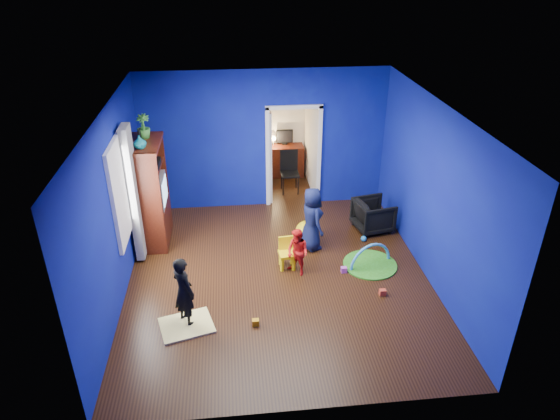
{
  "coord_description": "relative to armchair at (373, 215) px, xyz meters",
  "views": [
    {
      "loc": [
        -0.71,
        -6.89,
        4.96
      ],
      "look_at": [
        0.07,
        0.4,
        1.08
      ],
      "focal_mm": 32.0,
      "sensor_mm": 36.0,
      "label": 1
    }
  ],
  "objects": [
    {
      "name": "vase",
      "position": [
        -4.22,
        -0.24,
        1.76
      ],
      "size": [
        0.23,
        0.23,
        0.23
      ],
      "primitive_type": "imported",
      "rotation": [
        0.0,
        0.0,
        0.06
      ],
      "color": "#0C4D60",
      "rests_on": "tv_armoire"
    },
    {
      "name": "wall_left",
      "position": [
        -4.51,
        -1.43,
        1.14
      ],
      "size": [
        0.02,
        5.5,
        2.9
      ],
      "primitive_type": "cube",
      "color": "navy",
      "rests_on": "floor"
    },
    {
      "name": "toddler_red",
      "position": [
        -1.68,
        -1.34,
        0.11
      ],
      "size": [
        0.51,
        0.52,
        0.84
      ],
      "primitive_type": "imported",
      "rotation": [
        0.0,
        0.0,
        -0.84
      ],
      "color": "red",
      "rests_on": "floor"
    },
    {
      "name": "toy_0",
      "position": [
        -0.4,
        -2.09,
        -0.26
      ],
      "size": [
        0.1,
        0.08,
        0.1
      ],
      "primitive_type": "cube",
      "color": "red",
      "rests_on": "floor"
    },
    {
      "name": "wall_right",
      "position": [
        0.49,
        -1.43,
        1.14
      ],
      "size": [
        0.02,
        5.5,
        2.9
      ],
      "primitive_type": "cube",
      "color": "navy",
      "rests_on": "floor"
    },
    {
      "name": "window_left",
      "position": [
        -4.5,
        -1.08,
        1.24
      ],
      "size": [
        0.03,
        0.95,
        1.55
      ],
      "primitive_type": "cube",
      "color": "white",
      "rests_on": "wall_left"
    },
    {
      "name": "toy_2",
      "position": [
        -2.47,
        -2.59,
        -0.26
      ],
      "size": [
        0.1,
        0.08,
        0.1
      ],
      "primitive_type": "cube",
      "color": "orange",
      "rests_on": "floor"
    },
    {
      "name": "alcove",
      "position": [
        -1.41,
        2.19,
        0.94
      ],
      "size": [
        1.0,
        1.75,
        2.5
      ],
      "primitive_type": null,
      "color": "silver",
      "rests_on": "floor"
    },
    {
      "name": "ceiling",
      "position": [
        -2.01,
        -1.43,
        2.59
      ],
      "size": [
        5.0,
        5.5,
        0.01
      ],
      "primitive_type": "cube",
      "color": "white",
      "rests_on": "wall_back"
    },
    {
      "name": "child_black",
      "position": [
        -3.49,
        -2.41,
        0.25
      ],
      "size": [
        0.47,
        0.48,
        1.12
      ],
      "primitive_type": "imported",
      "rotation": [
        0.0,
        0.0,
        2.28
      ],
      "color": "black",
      "rests_on": "floor"
    },
    {
      "name": "crt_tv",
      "position": [
        -4.18,
        0.06,
        0.71
      ],
      "size": [
        0.46,
        0.7,
        0.54
      ],
      "primitive_type": "cube",
      "color": "silver",
      "rests_on": "tv_armoire"
    },
    {
      "name": "study_desk",
      "position": [
        -1.41,
        2.83,
        0.06
      ],
      "size": [
        0.88,
        0.44,
        0.75
      ],
      "primitive_type": "cube",
      "color": "#3D140A",
      "rests_on": "floor"
    },
    {
      "name": "child_navy",
      "position": [
        -1.32,
        -0.55,
        0.29
      ],
      "size": [
        0.55,
        0.68,
        1.21
      ],
      "primitive_type": "imported",
      "rotation": [
        0.0,
        0.0,
        1.88
      ],
      "color": "black",
      "rests_on": "floor"
    },
    {
      "name": "yellow_blanket",
      "position": [
        -3.49,
        -2.51,
        -0.3
      ],
      "size": [
        0.88,
        0.78,
        0.03
      ],
      "primitive_type": "cube",
      "rotation": [
        0.0,
        0.0,
        0.27
      ],
      "color": "#F2E07A",
      "rests_on": "floor"
    },
    {
      "name": "folding_chair",
      "position": [
        -1.41,
        1.87,
        0.15
      ],
      "size": [
        0.4,
        0.4,
        0.92
      ],
      "primitive_type": "cube",
      "color": "black",
      "rests_on": "floor"
    },
    {
      "name": "wall_front",
      "position": [
        -2.01,
        -4.18,
        1.14
      ],
      "size": [
        5.0,
        0.02,
        2.9
      ],
      "primitive_type": "cube",
      "color": "navy",
      "rests_on": "floor"
    },
    {
      "name": "kid_chair",
      "position": [
        -1.83,
        -1.14,
        -0.06
      ],
      "size": [
        0.31,
        0.31,
        0.5
      ],
      "primitive_type": "cube",
      "rotation": [
        0.0,
        0.0,
        0.1
      ],
      "color": "yellow",
      "rests_on": "floor"
    },
    {
      "name": "toy_arch",
      "position": [
        -0.38,
        -1.24,
        -0.29
      ],
      "size": [
        0.81,
        0.34,
        0.84
      ],
      "primitive_type": "torus",
      "rotation": [
        1.57,
        0.0,
        0.35
      ],
      "color": "#3F8CD8",
      "rests_on": "floor"
    },
    {
      "name": "tv_armoire",
      "position": [
        -4.22,
        0.06,
        0.67
      ],
      "size": [
        0.58,
        1.14,
        1.96
      ],
      "primitive_type": "cube",
      "color": "#41130A",
      "rests_on": "floor"
    },
    {
      "name": "floor",
      "position": [
        -2.01,
        -1.43,
        -0.31
      ],
      "size": [
        5.0,
        5.5,
        0.01
      ],
      "primitive_type": "cube",
      "color": "black",
      "rests_on": "ground"
    },
    {
      "name": "desk_monitor",
      "position": [
        -1.41,
        2.95,
        0.64
      ],
      "size": [
        0.4,
        0.05,
        0.32
      ],
      "primitive_type": "cube",
      "color": "black",
      "rests_on": "study_desk"
    },
    {
      "name": "book_shelf",
      "position": [
        -1.41,
        2.94,
        1.71
      ],
      "size": [
        0.88,
        0.24,
        0.04
      ],
      "primitive_type": "cube",
      "color": "white",
      "rests_on": "study_desk"
    },
    {
      "name": "wall_back",
      "position": [
        -2.01,
        1.32,
        1.14
      ],
      "size": [
        5.0,
        0.02,
        2.9
      ],
      "primitive_type": "cube",
      "color": "navy",
      "rests_on": "floor"
    },
    {
      "name": "hopper_ball",
      "position": [
        -1.37,
        -0.3,
        -0.11
      ],
      "size": [
        0.41,
        0.41,
        0.41
      ],
      "primitive_type": "sphere",
      "color": "yellow",
      "rests_on": "floor"
    },
    {
      "name": "desk_lamp",
      "position": [
        -1.69,
        2.89,
        0.62
      ],
      "size": [
        0.14,
        0.14,
        0.14
      ],
      "primitive_type": "sphere",
      "color": "#FFD88C",
      "rests_on": "study_desk"
    },
    {
      "name": "armchair",
      "position": [
        0.0,
        0.0,
        0.0
      ],
      "size": [
        0.81,
        0.8,
        0.63
      ],
      "primitive_type": "imported",
      "rotation": [
        0.0,
        0.0,
        1.77
      ],
      "color": "black",
      "rests_on": "floor"
    },
    {
      "name": "curtain",
      "position": [
        -4.38,
        -0.53,
        0.94
      ],
      "size": [
        0.14,
        0.42,
        2.4
      ],
      "primitive_type": "cube",
      "color": "slate",
      "rests_on": "floor"
    },
    {
      "name": "potted_plant",
      "position": [
        -4.22,
        0.28,
        1.86
      ],
      "size": [
        0.24,
        0.24,
        0.43
      ],
      "primitive_type": "imported",
      "rotation": [
        0.0,
        0.0,
        0.0
      ],
      "color": "#398A32",
      "rests_on": "tv_armoire"
    },
    {
      "name": "play_mat",
      "position": [
        -0.38,
        -1.24,
        -0.3
      ],
      "size": [
        0.94,
        0.94,
        0.03
      ],
      "primitive_type": "cylinder",
      "color": "green",
      "rests_on": "floor"
    },
    {
      "name": "toy_3",
      "position": [
        -0.88,
        -1.4,
        -0.26
      ],
      "size": [
        0.1,
        0.08,
        0.1
      ],
      "primitive_type": "cube",
      "color": "#D04EC5",
      "rests_on": "floor"
    },
    {
      "name": "toy_1",
      "position": [
        -0.28,
        -0.43,
        -0.26
      ],
      "size": [
        0.11,
        0.11,
        0.11
      ],
      "primitive_type": "sphere",
      "color": "#258DD2",
      "rests_on": "floor"
    },
    {
      "name": "doorway",
      "position": [
        -1.41,
        1.32,
        0.74
      ],
      "size": [
        1.16,
        0.1,
        2.1
      ],
      "primitive_type": "cube",
      "color": "white",
      "rests_on": "floor"
    }
  ]
}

